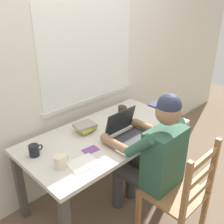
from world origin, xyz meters
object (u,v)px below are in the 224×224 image
object	(u,v)px
seated_person	(153,155)
coffee_mug_dark	(122,110)
laptop	(127,132)
wooden_chair	(180,194)
computer_mouse	(154,128)
coffee_mug_white	(60,161)
coffee_mug_spare	(34,150)
desk	(106,142)
book_stack_main	(85,127)
landscape_photo_print	(91,150)

from	to	relation	value
seated_person	coffee_mug_dark	xyz separation A→B (m)	(0.30, 0.63, 0.09)
seated_person	laptop	xyz separation A→B (m)	(0.01, 0.29, 0.09)
wooden_chair	computer_mouse	xyz separation A→B (m)	(0.28, 0.49, 0.28)
laptop	coffee_mug_white	world-z (taller)	laptop
computer_mouse	coffee_mug_spare	bearing A→B (deg)	158.20
desk	coffee_mug_dark	size ratio (longest dim) A/B	13.36
book_stack_main	seated_person	bearing A→B (deg)	-73.57
laptop	landscape_photo_print	xyz separation A→B (m)	(-0.36, 0.07, -0.05)
seated_person	book_stack_main	bearing A→B (deg)	106.43
coffee_mug_spare	laptop	bearing A→B (deg)	-23.84
desk	wooden_chair	world-z (taller)	wooden_chair
landscape_photo_print	laptop	bearing A→B (deg)	-4.28
desk	coffee_mug_dark	xyz separation A→B (m)	(0.38, 0.17, 0.13)
computer_mouse	landscape_photo_print	distance (m)	0.65
coffee_mug_spare	landscape_photo_print	xyz separation A→B (m)	(0.35, -0.24, -0.05)
desk	coffee_mug_spare	world-z (taller)	coffee_mug_spare
coffee_mug_white	landscape_photo_print	xyz separation A→B (m)	(0.29, 0.01, -0.05)
coffee_mug_dark	book_stack_main	size ratio (longest dim) A/B	0.57
wooden_chair	landscape_photo_print	distance (m)	0.77
seated_person	coffee_mug_dark	size ratio (longest dim) A/B	10.88
desk	wooden_chair	bearing A→B (deg)	-84.37
desk	coffee_mug_white	size ratio (longest dim) A/B	12.15
wooden_chair	coffee_mug_white	bearing A→B (deg)	135.61
book_stack_main	laptop	bearing A→B (deg)	-59.57
coffee_mug_dark	landscape_photo_print	distance (m)	0.70
coffee_mug_dark	coffee_mug_spare	world-z (taller)	coffee_mug_dark
wooden_chair	laptop	bearing A→B (deg)	88.90
seated_person	coffee_mug_white	xyz separation A→B (m)	(-0.64, 0.34, 0.09)
seated_person	laptop	size ratio (longest dim) A/B	3.74
seated_person	coffee_mug_spare	xyz separation A→B (m)	(-0.70, 0.60, 0.09)
desk	seated_person	bearing A→B (deg)	-81.00
coffee_mug_white	coffee_mug_dark	world-z (taller)	same
laptop	coffee_mug_spare	xyz separation A→B (m)	(-0.71, 0.31, -0.01)
laptop	landscape_photo_print	distance (m)	0.37
coffee_mug_dark	book_stack_main	world-z (taller)	coffee_mug_dark
desk	seated_person	world-z (taller)	seated_person
seated_person	coffee_mug_spare	world-z (taller)	seated_person
desk	computer_mouse	xyz separation A→B (m)	(0.36, -0.25, 0.10)
laptop	computer_mouse	size ratio (longest dim) A/B	3.30
desk	book_stack_main	distance (m)	0.23
wooden_chair	coffee_mug_white	size ratio (longest dim) A/B	7.45
seated_person	book_stack_main	size ratio (longest dim) A/B	6.18
seated_person	coffee_mug_spare	distance (m)	0.93
seated_person	wooden_chair	bearing A→B (deg)	-90.00
wooden_chair	coffee_mug_dark	distance (m)	1.01
laptop	computer_mouse	distance (m)	0.29
computer_mouse	coffee_mug_dark	size ratio (longest dim) A/B	0.88
wooden_chair	book_stack_main	bearing A→B (deg)	101.48
coffee_mug_spare	landscape_photo_print	distance (m)	0.43
wooden_chair	coffee_mug_dark	size ratio (longest dim) A/B	8.19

